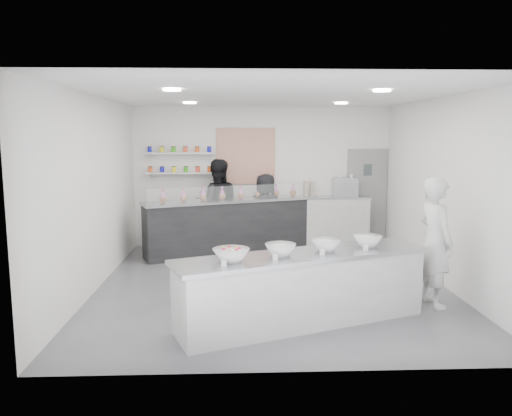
{
  "coord_description": "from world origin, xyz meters",
  "views": [
    {
      "loc": [
        -0.56,
        -7.76,
        2.38
      ],
      "look_at": [
        -0.23,
        0.4,
        1.2
      ],
      "focal_mm": 35.0,
      "sensor_mm": 36.0,
      "label": 1
    }
  ],
  "objects_px": {
    "back_bar": "(232,226)",
    "staff_right": "(265,212)",
    "prep_counter": "(303,289)",
    "espresso_machine": "(345,187)",
    "staff_left": "(217,205)",
    "woman_prep": "(435,242)",
    "espresso_ledge": "(334,221)"
  },
  "relations": [
    {
      "from": "prep_counter",
      "to": "espresso_machine",
      "type": "xyz_separation_m",
      "value": [
        1.49,
        4.45,
        0.83
      ]
    },
    {
      "from": "prep_counter",
      "to": "staff_left",
      "type": "xyz_separation_m",
      "value": [
        -1.24,
        4.27,
        0.5
      ]
    },
    {
      "from": "prep_counter",
      "to": "staff_left",
      "type": "relative_size",
      "value": 1.76
    },
    {
      "from": "prep_counter",
      "to": "back_bar",
      "type": "height_order",
      "value": "back_bar"
    },
    {
      "from": "espresso_machine",
      "to": "espresso_ledge",
      "type": "bearing_deg",
      "value": 180.0
    },
    {
      "from": "staff_left",
      "to": "staff_right",
      "type": "height_order",
      "value": "staff_left"
    },
    {
      "from": "back_bar",
      "to": "prep_counter",
      "type": "bearing_deg",
      "value": -97.74
    },
    {
      "from": "woman_prep",
      "to": "espresso_ledge",
      "type": "bearing_deg",
      "value": -1.38
    },
    {
      "from": "back_bar",
      "to": "espresso_machine",
      "type": "relative_size",
      "value": 7.15
    },
    {
      "from": "woman_prep",
      "to": "staff_right",
      "type": "xyz_separation_m",
      "value": [
        -2.16,
        3.59,
        -0.11
      ]
    },
    {
      "from": "espresso_machine",
      "to": "woman_prep",
      "type": "distance_m",
      "value": 3.89
    },
    {
      "from": "staff_left",
      "to": "staff_right",
      "type": "bearing_deg",
      "value": 172.57
    },
    {
      "from": "prep_counter",
      "to": "staff_left",
      "type": "bearing_deg",
      "value": 84.69
    },
    {
      "from": "espresso_ledge",
      "to": "staff_right",
      "type": "height_order",
      "value": "staff_right"
    },
    {
      "from": "espresso_ledge",
      "to": "espresso_machine",
      "type": "distance_m",
      "value": 0.77
    },
    {
      "from": "back_bar",
      "to": "espresso_machine",
      "type": "height_order",
      "value": "espresso_machine"
    },
    {
      "from": "prep_counter",
      "to": "espresso_ledge",
      "type": "distance_m",
      "value": 4.63
    },
    {
      "from": "woman_prep",
      "to": "staff_left",
      "type": "xyz_separation_m",
      "value": [
        -3.16,
        3.67,
        0.04
      ]
    },
    {
      "from": "staff_right",
      "to": "prep_counter",
      "type": "bearing_deg",
      "value": 115.53
    },
    {
      "from": "back_bar",
      "to": "woman_prep",
      "type": "xyz_separation_m",
      "value": [
        2.86,
        -3.34,
        0.36
      ]
    },
    {
      "from": "back_bar",
      "to": "staff_right",
      "type": "distance_m",
      "value": 0.79
    },
    {
      "from": "espresso_machine",
      "to": "woman_prep",
      "type": "height_order",
      "value": "woman_prep"
    },
    {
      "from": "back_bar",
      "to": "staff_right",
      "type": "xyz_separation_m",
      "value": [
        0.71,
        0.25,
        0.25
      ]
    },
    {
      "from": "prep_counter",
      "to": "staff_right",
      "type": "bearing_deg",
      "value": 71.69
    },
    {
      "from": "staff_left",
      "to": "prep_counter",
      "type": "bearing_deg",
      "value": 103.41
    },
    {
      "from": "woman_prep",
      "to": "staff_left",
      "type": "distance_m",
      "value": 4.84
    },
    {
      "from": "staff_left",
      "to": "espresso_machine",
      "type": "bearing_deg",
      "value": -179.0
    },
    {
      "from": "espresso_machine",
      "to": "staff_right",
      "type": "xyz_separation_m",
      "value": [
        -1.72,
        -0.26,
        -0.48
      ]
    },
    {
      "from": "prep_counter",
      "to": "espresso_machine",
      "type": "bearing_deg",
      "value": 49.98
    },
    {
      "from": "staff_left",
      "to": "staff_right",
      "type": "xyz_separation_m",
      "value": [
        1.01,
        -0.08,
        -0.15
      ]
    },
    {
      "from": "woman_prep",
      "to": "staff_right",
      "type": "relative_size",
      "value": 1.13
    },
    {
      "from": "prep_counter",
      "to": "staff_right",
      "type": "xyz_separation_m",
      "value": [
        -0.23,
        4.19,
        0.35
      ]
    }
  ]
}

